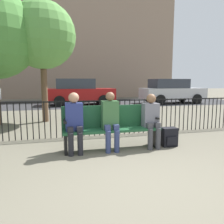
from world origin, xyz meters
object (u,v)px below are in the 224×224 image
object	(u,v)px
seated_person_2	(151,118)
tree_1	(42,36)
seated_person_0	(74,120)
parked_car_2	(171,91)
backpack	(169,137)
park_bench	(111,125)
parked_car_1	(79,91)
seated_person_1	(110,118)

from	to	relation	value
seated_person_2	tree_1	bearing A→B (deg)	121.84
seated_person_0	parked_car_2	xyz separation A→B (m)	(7.16, 8.95, 0.16)
parked_car_2	backpack	bearing A→B (deg)	-119.51
seated_person_0	seated_person_2	world-z (taller)	seated_person_0
park_bench	seated_person_0	bearing A→B (deg)	-170.53
parked_car_1	parked_car_2	world-z (taller)	same
backpack	park_bench	bearing A→B (deg)	173.01
seated_person_0	parked_car_2	distance (m)	11.47
park_bench	parked_car_2	bearing A→B (deg)	54.14
tree_1	parked_car_1	xyz separation A→B (m)	(1.78, 5.64, -2.16)
tree_1	seated_person_0	bearing A→B (deg)	-79.15
seated_person_1	parked_car_2	size ratio (longest dim) A/B	0.29
backpack	parked_car_2	world-z (taller)	parked_car_2
seated_person_1	parked_car_2	distance (m)	11.02
seated_person_0	backpack	bearing A→B (deg)	-0.77
park_bench	backpack	xyz separation A→B (m)	(1.29, -0.16, -0.30)
park_bench	parked_car_2	size ratio (longest dim) A/B	0.49
seated_person_1	seated_person_2	distance (m)	0.91
seated_person_0	parked_car_1	size ratio (longest dim) A/B	0.29
park_bench	parked_car_2	xyz separation A→B (m)	(6.38, 8.82, 0.34)
backpack	parked_car_1	distance (m)	9.57
parked_car_1	parked_car_2	bearing A→B (deg)	-4.82
seated_person_2	parked_car_1	bearing A→B (deg)	93.66
parked_car_1	seated_person_1	bearing A→B (deg)	-91.85
seated_person_1	seated_person_2	xyz separation A→B (m)	(0.91, -0.00, -0.02)
seated_person_0	tree_1	bearing A→B (deg)	100.85
parked_car_2	parked_car_1	bearing A→B (deg)	175.18
park_bench	backpack	size ratio (longest dim) A/B	4.96
tree_1	parked_car_1	world-z (taller)	tree_1
seated_person_2	parked_car_2	bearing A→B (deg)	58.39
tree_1	parked_car_1	bearing A→B (deg)	72.49
parked_car_1	parked_car_2	distance (m)	6.14
park_bench	seated_person_1	distance (m)	0.22
seated_person_2	parked_car_1	size ratio (longest dim) A/B	0.28
tree_1	parked_car_2	world-z (taller)	tree_1
seated_person_0	seated_person_1	world-z (taller)	seated_person_1
backpack	parked_car_1	world-z (taller)	parked_car_1
parked_car_2	seated_person_2	bearing A→B (deg)	-121.61
park_bench	seated_person_1	xyz separation A→B (m)	(-0.05, -0.13, 0.17)
seated_person_0	parked_car_1	xyz separation A→B (m)	(1.04, 9.47, 0.16)
tree_1	parked_car_2	bearing A→B (deg)	32.96
parked_car_1	parked_car_2	size ratio (longest dim) A/B	1.00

